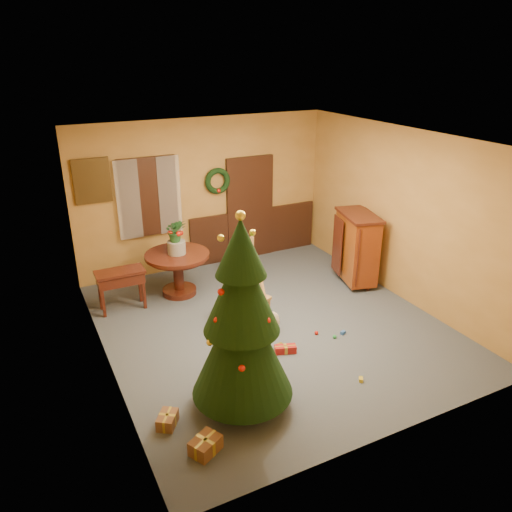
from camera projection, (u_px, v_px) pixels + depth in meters
room_envelope at (216, 210)px, 9.78m from camera, size 5.50×5.50×5.50m
dining_table at (178, 266)px, 8.71m from camera, size 1.12×1.12×0.77m
urn at (177, 247)px, 8.57m from camera, size 0.31×0.31×0.23m
centerpiece_plant at (176, 231)px, 8.45m from camera, size 0.35×0.30×0.39m
chair_near at (249, 294)px, 7.74m from camera, size 0.57×0.57×0.99m
chair_far at (241, 258)px, 9.14m from camera, size 0.43×0.43×0.92m
guitar at (269, 309)px, 7.49m from camera, size 0.50×0.64×0.85m
plant_stand at (178, 261)px, 8.84m from camera, size 0.35×0.35×0.89m
stand_plant at (176, 232)px, 8.62m from camera, size 0.30×0.27×0.44m
christmas_tree at (242, 321)px, 5.66m from camera, size 1.21×1.21×2.50m
writing_desk at (121, 280)px, 8.19m from camera, size 0.79×0.40×0.70m
sideboard at (357, 246)px, 9.10m from camera, size 0.79×1.14×1.33m
gift_a at (206, 445)px, 5.39m from camera, size 0.40×0.36×0.18m
gift_b at (263, 363)px, 6.78m from camera, size 0.26×0.26×0.21m
gift_c at (168, 420)px, 5.77m from camera, size 0.32×0.34×0.15m
gift_d at (285, 349)px, 7.17m from camera, size 0.33×0.22×0.11m
toy_a at (343, 333)px, 7.64m from camera, size 0.09×0.07×0.05m
toy_b at (335, 337)px, 7.52m from camera, size 0.06×0.06×0.06m
toy_c at (361, 379)px, 6.56m from camera, size 0.09×0.09×0.05m
toy_d at (316, 333)px, 7.62m from camera, size 0.06×0.06×0.06m
toy_e at (280, 345)px, 7.32m from camera, size 0.09×0.06×0.05m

